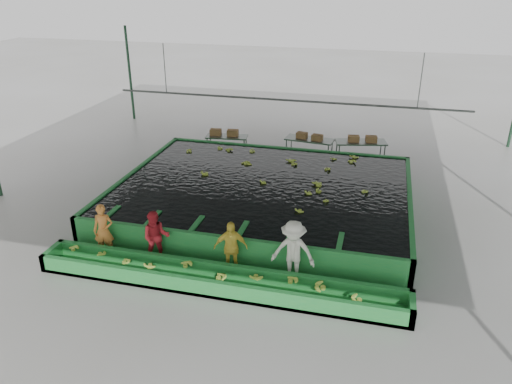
% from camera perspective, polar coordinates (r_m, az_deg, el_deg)
% --- Properties ---
extents(ground, '(80.00, 80.00, 0.00)m').
position_cam_1_polar(ground, '(16.41, -0.44, -3.88)').
color(ground, gray).
rests_on(ground, ground).
extents(shed_roof, '(20.00, 22.00, 0.04)m').
position_cam_1_polar(shed_roof, '(14.73, -0.50, 13.54)').
color(shed_roof, gray).
rests_on(shed_roof, shed_posts).
extents(shed_posts, '(20.00, 22.00, 5.00)m').
position_cam_1_polar(shed_posts, '(15.39, -0.47, 4.35)').
color(shed_posts, '#1E402A').
rests_on(shed_posts, ground).
extents(flotation_tank, '(10.00, 8.00, 0.90)m').
position_cam_1_polar(flotation_tank, '(17.52, 0.82, -0.34)').
color(flotation_tank, '#207B32').
rests_on(flotation_tank, ground).
extents(tank_water, '(9.70, 7.70, 0.00)m').
position_cam_1_polar(tank_water, '(17.36, 0.82, 0.86)').
color(tank_water, black).
rests_on(tank_water, flotation_tank).
extents(sorting_trough, '(10.00, 1.00, 0.50)m').
position_cam_1_polar(sorting_trough, '(13.34, -4.47, -9.99)').
color(sorting_trough, '#207B32').
rests_on(sorting_trough, ground).
extents(cableway_rail, '(0.08, 0.08, 14.00)m').
position_cam_1_polar(cableway_rail, '(19.92, 3.29, 10.45)').
color(cableway_rail, '#59605B').
rests_on(cableway_rail, shed_roof).
extents(rail_hanger_left, '(0.04, 0.04, 2.00)m').
position_cam_1_polar(rail_hanger_left, '(21.23, -10.39, 13.72)').
color(rail_hanger_left, '#59605B').
rests_on(rail_hanger_left, shed_roof).
extents(rail_hanger_right, '(0.04, 0.04, 2.00)m').
position_cam_1_polar(rail_hanger_right, '(19.39, 18.32, 11.94)').
color(rail_hanger_right, '#59605B').
rests_on(rail_hanger_right, shed_roof).
extents(worker_a, '(0.66, 0.52, 1.60)m').
position_cam_1_polar(worker_a, '(15.12, -17.02, -4.23)').
color(worker_a, orange).
rests_on(worker_a, ground).
extents(worker_b, '(0.94, 0.84, 1.59)m').
position_cam_1_polar(worker_b, '(14.38, -11.34, -5.13)').
color(worker_b, red).
rests_on(worker_b, ground).
extents(worker_c, '(1.00, 0.64, 1.58)m').
position_cam_1_polar(worker_c, '(13.65, -2.91, -6.38)').
color(worker_c, yellow).
rests_on(worker_c, ground).
extents(worker_d, '(1.18, 0.69, 1.81)m').
position_cam_1_polar(worker_d, '(13.24, 4.26, -6.89)').
color(worker_d, silver).
rests_on(worker_d, ground).
extents(packing_table_left, '(1.93, 0.97, 0.84)m').
position_cam_1_polar(packing_table_left, '(22.70, -3.34, 5.40)').
color(packing_table_left, '#59605B').
rests_on(packing_table_left, ground).
extents(packing_table_mid, '(2.17, 1.08, 0.95)m').
position_cam_1_polar(packing_table_mid, '(22.09, 6.08, 4.91)').
color(packing_table_mid, '#59605B').
rests_on(packing_table_mid, ground).
extents(packing_table_right, '(2.27, 1.32, 0.97)m').
position_cam_1_polar(packing_table_right, '(22.02, 11.80, 4.49)').
color(packing_table_right, '#59605B').
rests_on(packing_table_right, ground).
extents(box_stack_left, '(1.30, 0.50, 0.27)m').
position_cam_1_polar(box_stack_left, '(22.64, -3.65, 6.47)').
color(box_stack_left, brown).
rests_on(box_stack_left, packing_table_left).
extents(box_stack_mid, '(1.20, 0.57, 0.25)m').
position_cam_1_polar(box_stack_mid, '(21.89, 6.11, 6.03)').
color(box_stack_mid, brown).
rests_on(box_stack_mid, packing_table_mid).
extents(box_stack_right, '(1.25, 0.55, 0.26)m').
position_cam_1_polar(box_stack_right, '(21.82, 12.04, 5.64)').
color(box_stack_right, brown).
rests_on(box_stack_right, packing_table_right).
extents(floating_bananas, '(8.21, 5.60, 0.11)m').
position_cam_1_polar(floating_bananas, '(18.07, 1.42, 1.84)').
color(floating_bananas, '#A7C43D').
rests_on(floating_bananas, tank_water).
extents(trough_bananas, '(9.58, 0.64, 0.13)m').
position_cam_1_polar(trough_bananas, '(13.25, -4.49, -9.45)').
color(trough_bananas, '#A7C43D').
rests_on(trough_bananas, sorting_trough).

